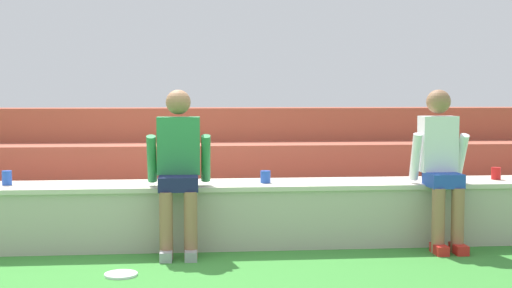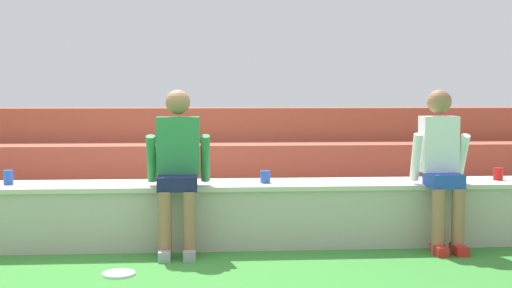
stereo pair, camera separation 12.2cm
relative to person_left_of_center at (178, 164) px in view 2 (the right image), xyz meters
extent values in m
plane|color=#388433|center=(-0.23, -0.01, -0.75)|extent=(80.00, 80.00, 0.00)
cube|color=#B7AF9E|center=(-0.23, 0.29, -0.48)|extent=(9.93, 0.59, 0.55)
cube|color=beige|center=(-0.23, 0.29, -0.22)|extent=(9.97, 0.63, 0.04)
cube|color=#9E4733|center=(-0.23, 1.26, -0.56)|extent=(12.94, 0.69, 0.39)
cube|color=#AB5440|center=(-0.23, 1.95, -0.36)|extent=(12.94, 0.69, 0.79)
cube|color=#A44D39|center=(-0.23, 2.64, -0.16)|extent=(12.94, 0.69, 1.18)
cylinder|color=#996B4C|center=(-0.10, -0.21, -0.48)|extent=(0.11, 0.11, 0.55)
cylinder|color=#996B4C|center=(0.10, -0.21, -0.48)|extent=(0.11, 0.11, 0.55)
cube|color=#99999E|center=(-0.10, -0.25, -0.71)|extent=(0.10, 0.22, 0.08)
cube|color=#99999E|center=(0.10, -0.25, -0.71)|extent=(0.10, 0.22, 0.08)
cube|color=#191E47|center=(0.00, -0.09, -0.15)|extent=(0.33, 0.32, 0.12)
cube|color=#2D7F47|center=(0.00, 0.10, 0.15)|extent=(0.36, 0.20, 0.49)
sphere|color=#996B4C|center=(0.00, 0.10, 0.52)|extent=(0.21, 0.21, 0.21)
cylinder|color=#2D7F47|center=(-0.23, 0.08, 0.04)|extent=(0.08, 0.23, 0.42)
cylinder|color=#2D7F47|center=(0.23, 0.08, 0.04)|extent=(0.08, 0.22, 0.42)
cylinder|color=#996B4C|center=(2.19, -0.21, -0.48)|extent=(0.11, 0.11, 0.55)
cylinder|color=#996B4C|center=(2.36, -0.21, -0.48)|extent=(0.11, 0.11, 0.55)
cube|color=red|center=(2.19, -0.25, -0.71)|extent=(0.10, 0.22, 0.08)
cube|color=red|center=(2.36, -0.25, -0.71)|extent=(0.10, 0.22, 0.08)
cube|color=#2347B2|center=(2.27, -0.08, -0.15)|extent=(0.28, 0.31, 0.12)
cube|color=white|center=(2.27, 0.07, 0.15)|extent=(0.31, 0.20, 0.49)
sphere|color=#996B4C|center=(2.27, 0.07, 0.53)|extent=(0.21, 0.21, 0.21)
cylinder|color=white|center=(2.07, 0.05, 0.04)|extent=(0.08, 0.18, 0.43)
cylinder|color=white|center=(2.48, 0.05, 0.04)|extent=(0.08, 0.24, 0.42)
cylinder|color=blue|center=(0.76, 0.24, -0.14)|extent=(0.09, 0.09, 0.11)
cylinder|color=blue|center=(-1.49, 0.31, -0.13)|extent=(0.08, 0.08, 0.13)
cylinder|color=red|center=(2.92, 0.29, -0.14)|extent=(0.09, 0.09, 0.11)
cylinder|color=white|center=(-0.42, -0.70, -0.74)|extent=(0.25, 0.25, 0.02)
camera|label=1|loc=(0.12, -5.73, 0.59)|focal=47.69mm
camera|label=2|loc=(0.25, -5.74, 0.59)|focal=47.69mm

